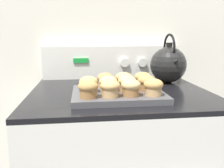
{
  "coord_description": "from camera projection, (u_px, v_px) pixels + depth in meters",
  "views": [
    {
      "loc": [
        -0.15,
        -0.64,
        1.16
      ],
      "look_at": [
        -0.04,
        0.28,
        0.96
      ],
      "focal_mm": 38.0,
      "sensor_mm": 36.0,
      "label": 1
    }
  ],
  "objects": [
    {
      "name": "muffin_r1_c2",
      "position": [
        127.0,
        83.0,
        0.91
      ],
      "size": [
        0.07,
        0.07,
        0.06
      ],
      "color": "tan",
      "rests_on": "muffin_pan"
    },
    {
      "name": "muffin_r0_c0",
      "position": [
        88.0,
        89.0,
        0.81
      ],
      "size": [
        0.07,
        0.07,
        0.06
      ],
      "color": "olive",
      "rests_on": "muffin_pan"
    },
    {
      "name": "muffin_r0_c3",
      "position": [
        153.0,
        87.0,
        0.84
      ],
      "size": [
        0.07,
        0.07,
        0.06
      ],
      "color": "tan",
      "rests_on": "muffin_pan"
    },
    {
      "name": "wall_back",
      "position": [
        110.0,
        26.0,
        1.3
      ],
      "size": [
        8.0,
        0.05,
        2.4
      ],
      "color": "silver",
      "rests_on": "ground_plane"
    },
    {
      "name": "muffin_r0_c1",
      "position": [
        110.0,
        88.0,
        0.82
      ],
      "size": [
        0.07,
        0.07,
        0.06
      ],
      "color": "tan",
      "rests_on": "muffin_pan"
    },
    {
      "name": "muffin_r2_c2",
      "position": [
        124.0,
        79.0,
        0.98
      ],
      "size": [
        0.07,
        0.07,
        0.06
      ],
      "color": "olive",
      "rests_on": "muffin_pan"
    },
    {
      "name": "tea_kettle",
      "position": [
        168.0,
        64.0,
        1.16
      ],
      "size": [
        0.18,
        0.21,
        0.24
      ],
      "color": "black",
      "rests_on": "stove_range"
    },
    {
      "name": "muffin_r1_c0",
      "position": [
        88.0,
        84.0,
        0.89
      ],
      "size": [
        0.07,
        0.07,
        0.06
      ],
      "color": "olive",
      "rests_on": "muffin_pan"
    },
    {
      "name": "muffin_r1_c1",
      "position": [
        108.0,
        84.0,
        0.89
      ],
      "size": [
        0.07,
        0.07,
        0.06
      ],
      "color": "tan",
      "rests_on": "muffin_pan"
    },
    {
      "name": "muffin_r2_c1",
      "position": [
        105.0,
        80.0,
        0.97
      ],
      "size": [
        0.07,
        0.07,
        0.06
      ],
      "color": "tan",
      "rests_on": "muffin_pan"
    },
    {
      "name": "muffin_r1_c3",
      "position": [
        146.0,
        82.0,
        0.91
      ],
      "size": [
        0.07,
        0.07,
        0.06
      ],
      "color": "olive",
      "rests_on": "muffin_pan"
    },
    {
      "name": "muffin_pan",
      "position": [
        118.0,
        94.0,
        0.91
      ],
      "size": [
        0.34,
        0.27,
        0.02
      ],
      "color": "#4C4C51",
      "rests_on": "stove_range"
    },
    {
      "name": "muffin_r2_c3",
      "position": [
        143.0,
        79.0,
        0.99
      ],
      "size": [
        0.07,
        0.07,
        0.06
      ],
      "color": "olive",
      "rests_on": "muffin_pan"
    },
    {
      "name": "muffin_r0_c2",
      "position": [
        131.0,
        87.0,
        0.83
      ],
      "size": [
        0.07,
        0.07,
        0.06
      ],
      "color": "olive",
      "rests_on": "muffin_pan"
    },
    {
      "name": "control_panel",
      "position": [
        112.0,
        62.0,
        1.29
      ],
      "size": [
        0.73,
        0.07,
        0.17
      ],
      "color": "white",
      "rests_on": "stove_range"
    }
  ]
}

